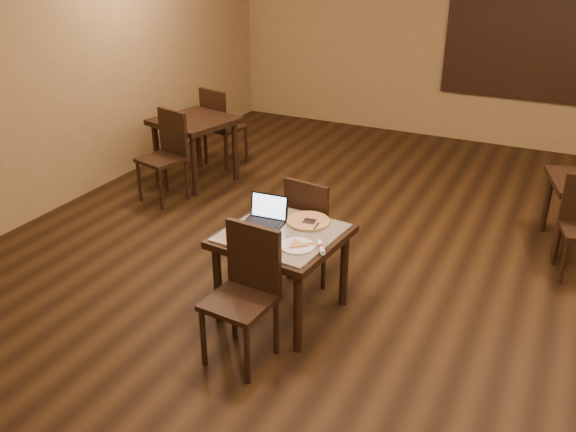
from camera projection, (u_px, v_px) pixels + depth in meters
The scene contains 17 objects.
ground at pixel (373, 306), 5.27m from camera, with size 10.00×10.00×0.00m, color black.
wall_back at pixel (494, 41), 8.68m from camera, with size 8.00×0.02×3.00m, color #94784B.
wall_left at pixel (9, 86), 6.22m from camera, with size 0.02×10.00×3.00m, color #94784B.
mural at pixel (531, 41), 8.43m from camera, with size 2.34×0.05×1.64m.
tiled_table at pixel (282, 243), 4.92m from camera, with size 1.01×1.01×0.76m.
chair_main_near at pixel (246, 287), 4.45m from camera, with size 0.49×0.49×1.05m.
chair_main_far at pixel (312, 224), 5.46m from camera, with size 0.48×0.48×1.00m.
laptop at pixel (266, 216), 5.01m from camera, with size 0.34×0.28×0.22m.
plate at pixel (297, 246), 4.64m from camera, with size 0.27×0.27×0.01m, color white.
pizza_slice at pixel (297, 244), 4.63m from camera, with size 0.18×0.18×0.02m, color #CFBF8A, non-canonical shape.
pizza_pan at pixel (308, 222), 5.02m from camera, with size 0.35×0.35×0.01m, color silver.
pizza_whole at pixel (308, 221), 5.01m from camera, with size 0.36×0.36×0.03m.
spatula at pixel (309, 221), 4.98m from camera, with size 0.10×0.25×0.01m, color silver.
napkin_roll at pixel (321, 247), 4.59m from camera, with size 0.13×0.18×0.04m.
other_table_b at pixel (195, 129), 7.62m from camera, with size 1.06×1.06×0.82m.
other_table_b_chair_near at pixel (167, 151), 7.14m from camera, with size 0.56×0.56×1.06m.
other_table_b_chair_far at pixel (220, 123), 8.17m from camera, with size 0.56×0.56×1.06m.
Camera 1 is at (1.29, -4.30, 2.96)m, focal length 38.00 mm.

